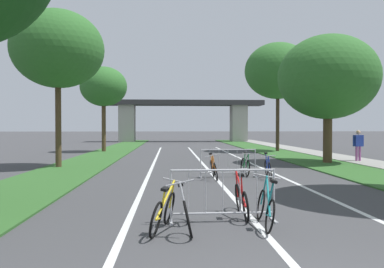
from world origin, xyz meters
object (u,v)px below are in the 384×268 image
at_px(crowd_barrier_nearest, 223,196).
at_px(bicycle_green_5, 245,166).
at_px(tree_left_cypress_far, 104,87).
at_px(bicycle_silver_0, 186,210).
at_px(bicycle_red_1, 241,199).
at_px(bicycle_orange_4, 214,169).
at_px(tree_left_pine_near, 58,49).
at_px(bicycle_blue_2, 268,168).
at_px(tree_right_oak_mid, 328,77).
at_px(tree_right_oak_near, 278,71).
at_px(pedestrian_pushing_bike, 358,143).
at_px(bicycle_yellow_6, 163,211).
at_px(crowd_barrier_second, 228,163).
at_px(bicycle_teal_3, 266,207).

relative_size(crowd_barrier_nearest, bicycle_green_5, 1.31).
distance_m(tree_left_cypress_far, bicycle_silver_0, 23.13).
distance_m(crowd_barrier_nearest, bicycle_red_1, 0.69).
bearing_deg(bicycle_orange_4, tree_left_cypress_far, -67.34).
height_order(tree_left_pine_near, bicycle_blue_2, tree_left_pine_near).
xyz_separation_m(tree_right_oak_mid, tree_right_oak_near, (0.05, 9.40, 1.68)).
xyz_separation_m(tree_left_cypress_far, pedestrian_pushing_bike, (14.88, -9.20, -3.81)).
bearing_deg(crowd_barrier_nearest, tree_right_oak_near, 71.54).
height_order(tree_right_oak_near, bicycle_silver_0, tree_right_oak_near).
distance_m(tree_right_oak_mid, bicycle_orange_4, 9.47).
relative_size(bicycle_orange_4, pedestrian_pushing_bike, 0.95).
distance_m(tree_left_cypress_far, crowd_barrier_nearest, 22.78).
distance_m(bicycle_silver_0, bicycle_red_1, 1.59).
bearing_deg(crowd_barrier_nearest, bicycle_yellow_6, -153.10).
height_order(bicycle_silver_0, bicycle_green_5, bicycle_silver_0).
xyz_separation_m(tree_left_pine_near, bicycle_orange_4, (6.67, -4.15, -5.04)).
bearing_deg(tree_left_cypress_far, bicycle_green_5, -61.21).
relative_size(tree_right_oak_mid, bicycle_silver_0, 3.85).
height_order(tree_right_oak_mid, tree_right_oak_near, tree_right_oak_near).
xyz_separation_m(tree_right_oak_mid, bicycle_silver_0, (-7.79, -12.37, -4.04)).
height_order(bicycle_orange_4, bicycle_green_5, bicycle_orange_4).
relative_size(tree_left_cypress_far, tree_right_oak_mid, 0.97).
bearing_deg(bicycle_silver_0, crowd_barrier_second, -104.51).
bearing_deg(bicycle_yellow_6, bicycle_green_5, 82.22).
distance_m(tree_right_oak_near, bicycle_orange_4, 17.31).
distance_m(tree_left_pine_near, crowd_barrier_second, 9.51).
bearing_deg(bicycle_teal_3, bicycle_yellow_6, -168.71).
relative_size(crowd_barrier_second, bicycle_blue_2, 1.29).
height_order(bicycle_blue_2, bicycle_green_5, bicycle_blue_2).
height_order(tree_left_pine_near, tree_right_oak_mid, tree_left_pine_near).
xyz_separation_m(bicycle_red_1, pedestrian_pushing_bike, (8.45, 11.86, 0.68)).
bearing_deg(tree_left_cypress_far, tree_left_pine_near, -90.88).
bearing_deg(bicycle_blue_2, crowd_barrier_second, -7.21).
height_order(bicycle_silver_0, bicycle_yellow_6, bicycle_silver_0).
bearing_deg(bicycle_orange_4, crowd_barrier_nearest, 84.74).
distance_m(tree_left_pine_near, bicycle_orange_4, 9.33).
distance_m(tree_left_pine_near, bicycle_yellow_6, 13.10).
height_order(bicycle_orange_4, pedestrian_pushing_bike, pedestrian_pushing_bike).
bearing_deg(bicycle_teal_3, bicycle_blue_2, 80.19).
height_order(crowd_barrier_second, bicycle_teal_3, crowd_barrier_second).
distance_m(bicycle_silver_0, bicycle_orange_4, 6.93).
bearing_deg(bicycle_green_5, bicycle_teal_3, 81.33).
distance_m(bicycle_red_1, bicycle_teal_3, 0.91).
distance_m(bicycle_teal_3, bicycle_yellow_6, 1.93).
distance_m(bicycle_green_5, bicycle_yellow_6, 8.43).
bearing_deg(bicycle_green_5, tree_right_oak_mid, -138.99).
relative_size(tree_right_oak_mid, crowd_barrier_nearest, 3.11).
relative_size(tree_right_oak_mid, bicycle_green_5, 4.08).
xyz_separation_m(crowd_barrier_second, bicycle_green_5, (0.76, 0.57, -0.16)).
bearing_deg(bicycle_yellow_6, tree_left_pine_near, 127.61).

